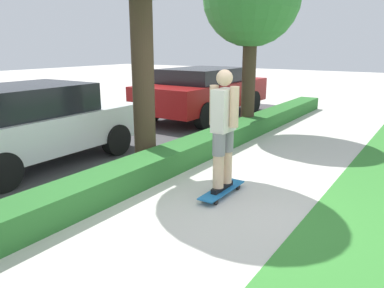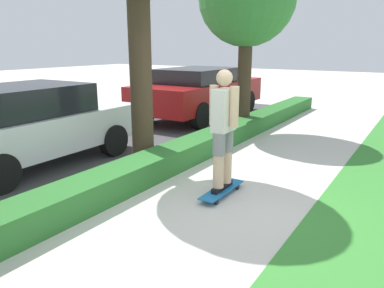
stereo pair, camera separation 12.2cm
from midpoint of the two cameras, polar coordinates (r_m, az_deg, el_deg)
name	(u,v)px [view 2 (the right image)]	position (r m, az deg, el deg)	size (l,w,h in m)	color
ground_plane	(223,209)	(5.11, 4.05, -9.86)	(60.00, 60.00, 0.00)	beige
street_asphalt	(30,159)	(7.88, -23.90, -2.16)	(18.11, 5.00, 0.01)	#474749
hedge_row	(132,174)	(5.90, -9.73, -4.57)	(18.11, 0.60, 0.38)	#2D702D
skateboard	(222,190)	(5.52, 3.96, -7.02)	(0.99, 0.24, 0.10)	#1E6BAD
skater_person	(223,128)	(5.25, 4.14, 2.52)	(0.50, 0.44, 1.72)	black
parked_car_middle	(30,124)	(7.38, -23.86, 2.82)	(3.86, 1.89, 1.46)	silver
parked_car_rear	(199,91)	(11.37, 0.84, 8.11)	(4.75, 2.04, 1.48)	maroon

